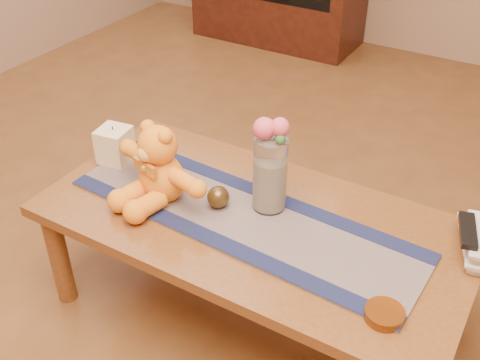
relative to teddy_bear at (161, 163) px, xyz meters
The scene contains 25 objects.
floor 0.67m from the teddy_bear, 10.66° to the left, with size 5.50×5.50×0.00m, color brown.
coffee_table_top 0.36m from the teddy_bear, 10.66° to the left, with size 1.40×0.70×0.04m, color brown.
table_leg_fl 0.55m from the teddy_bear, 144.47° to the right, with size 0.07×0.07×0.41m, color brown.
table_leg_bl 0.61m from the teddy_bear, 132.65° to the left, with size 0.07×0.07×0.41m, color brown.
table_leg_br 1.09m from the teddy_bear, 20.07° to the left, with size 0.07×0.07×0.41m, color brown.
persian_runner 0.32m from the teddy_bear, ahead, with size 1.20×0.35×0.01m, color #161A3F.
runner_border_near 0.33m from the teddy_bear, 20.85° to the right, with size 1.20×0.06×0.00m, color #161C42.
runner_border_far 0.37m from the teddy_bear, 31.85° to the left, with size 1.20×0.06×0.00m, color #161C42.
teddy_bear is the anchor object (origin of this frame).
pillar_candle 0.30m from the teddy_bear, 162.75° to the left, with size 0.11×0.11×0.13m, color #F9E6B7.
candle_wick 0.30m from the teddy_bear, 162.75° to the left, with size 0.00×0.00×0.01m, color black.
glass_vase 0.36m from the teddy_bear, 20.95° to the left, with size 0.11×0.11×0.26m, color silver.
potpourri_fill 0.36m from the teddy_bear, 20.95° to the left, with size 0.09×0.09×0.18m, color beige.
rose_left 0.38m from the teddy_bear, 20.59° to the left, with size 0.07×0.07×0.07m, color #EB536C.
rose_right 0.43m from the teddy_bear, 20.32° to the left, with size 0.06×0.06×0.06m, color #EB536C.
blue_flower_back 0.42m from the teddy_bear, 25.29° to the left, with size 0.04×0.04×0.04m, color #445394.
blue_flower_side 0.37m from the teddy_bear, 25.88° to the left, with size 0.04×0.04×0.04m, color #445394.
leaf_sprig 0.42m from the teddy_bear, 16.15° to the left, with size 0.03×0.03×0.03m, color #33662D.
bronze_ball 0.22m from the teddy_bear, 12.67° to the left, with size 0.07×0.07×0.07m, color #4C3919.
book_bottom 0.98m from the teddy_bear, 14.63° to the left, with size 0.17×0.22×0.02m, color beige.
book_lower 0.98m from the teddy_bear, 14.40° to the left, with size 0.16×0.22×0.02m, color beige.
book_upper 0.97m from the teddy_bear, 14.80° to the left, with size 0.17×0.22×0.02m, color beige.
book_top 0.98m from the teddy_bear, 14.52° to the left, with size 0.16×0.22×0.02m, color beige.
tv_remote 0.97m from the teddy_bear, 14.04° to the left, with size 0.04×0.16×0.02m, color black.
amber_dish 0.85m from the teddy_bear, ahead, with size 0.11×0.11×0.03m, color #BF5914.
Camera 1 is at (0.71, -1.28, 1.62)m, focal length 42.91 mm.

